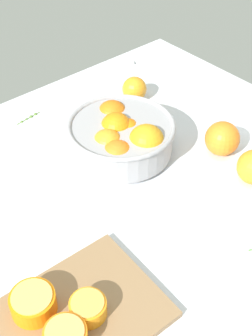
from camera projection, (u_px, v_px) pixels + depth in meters
ground_plane at (140, 197)px, 103.17cm from camera, size 115.35×106.64×3.00cm
fruit_bowl at (122, 137)px, 108.80cm from camera, size 26.45×26.45×11.46cm
cutting_board at (77, 316)px, 78.54cm from camera, size 30.65×23.84×1.39cm
orange_half_0 at (88, 308)px, 77.01cm from camera, size 6.58×6.58×3.57cm
orange_half_1 at (33, 303)px, 77.39cm from camera, size 8.10×8.10×4.20cm
loose_orange_3 at (222, 139)px, 110.10cm from camera, size 8.67×8.67×8.67cm
loose_orange_4 at (134, 89)px, 128.49cm from camera, size 7.10×7.10×7.10cm
spoon at (137, 66)px, 144.78cm from camera, size 2.72×14.49×1.00cm
herb_sprig_0 at (30, 117)px, 123.90cm from camera, size 8.03×1.48×0.98cm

